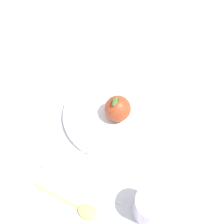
# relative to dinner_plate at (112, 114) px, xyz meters

# --- Properties ---
(ground_plane) EXTENTS (2.40, 2.40, 0.00)m
(ground_plane) POSITION_rel_dinner_plate_xyz_m (0.05, 0.01, -0.01)
(ground_plane) COLOR silver
(dinner_plate) EXTENTS (0.27, 0.27, 0.02)m
(dinner_plate) POSITION_rel_dinner_plate_xyz_m (0.00, 0.00, 0.00)
(dinner_plate) COLOR white
(dinner_plate) RESTS_ON ground_plane
(apple) EXTENTS (0.07, 0.07, 0.08)m
(apple) POSITION_rel_dinner_plate_xyz_m (-0.00, 0.02, 0.04)
(apple) COLOR #9E3D1E
(apple) RESTS_ON dinner_plate
(cup) EXTENTS (0.07, 0.07, 0.08)m
(cup) POSITION_rel_dinner_plate_xyz_m (0.11, 0.24, 0.04)
(cup) COLOR silver
(cup) RESTS_ON ground_plane
(knife) EXTENTS (0.10, 0.21, 0.01)m
(knife) POSITION_rel_dinner_plate_xyz_m (0.19, 0.07, -0.01)
(knife) COLOR silver
(knife) RESTS_ON ground_plane
(spoon) EXTENTS (0.08, 0.17, 0.01)m
(spoon) POSITION_rel_dinner_plate_xyz_m (0.22, 0.14, -0.00)
(spoon) COLOR #D8B766
(spoon) RESTS_ON ground_plane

